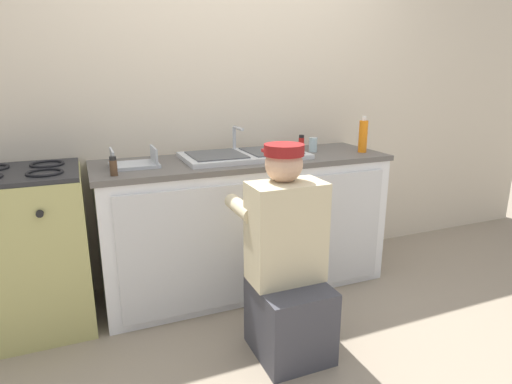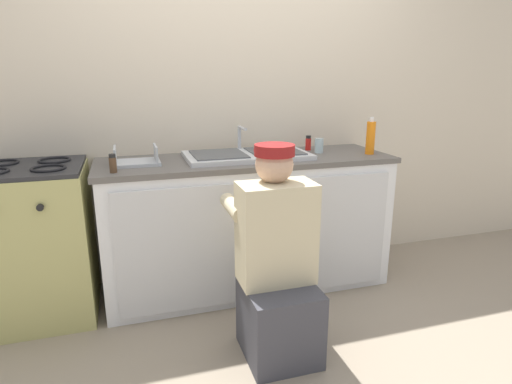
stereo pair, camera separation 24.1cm
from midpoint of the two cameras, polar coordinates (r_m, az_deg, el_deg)
The scene contains 12 objects.
ground_plane at distance 2.86m, azimuth -1.70°, elevation -14.67°, with size 12.00×12.00×0.00m, color gray.
back_wall at distance 3.09m, azimuth -6.28°, elevation 11.98°, with size 6.00×0.10×2.50m, color beige.
counter_cabinet at distance 2.92m, azimuth -3.81°, elevation -4.56°, with size 1.88×0.62×0.87m.
countertop at distance 2.81m, azimuth -4.03°, elevation 4.20°, with size 1.92×0.62×0.03m, color #5B5651.
sink_double_basin at distance 2.80m, azimuth -4.06°, elevation 4.94°, with size 0.80×0.44×0.19m.
stove_range at distance 2.82m, azimuth -30.22°, elevation -6.80°, with size 0.63×0.62×0.94m.
plumber_person at distance 2.23m, azimuth 1.05°, elevation -10.42°, with size 0.42×0.61×1.10m.
water_glass at distance 3.02m, azimuth 5.34°, elevation 6.29°, with size 0.06×0.06×0.10m.
dish_rack_tray at distance 2.66m, azimuth -18.49°, elevation 3.71°, with size 0.28×0.22×0.11m.
spice_bottle_red at distance 3.11m, azimuth 3.86°, elevation 6.60°, with size 0.04×0.04×0.10m.
soap_bottle_orange at distance 3.05m, azimuth 11.90°, elevation 7.30°, with size 0.06×0.06×0.25m.
spice_bottle_pepper at distance 2.46m, azimuth -21.19°, elevation 3.17°, with size 0.04×0.04×0.10m.
Camera 1 is at (-0.98, -2.27, 1.44)m, focal length 30.00 mm.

